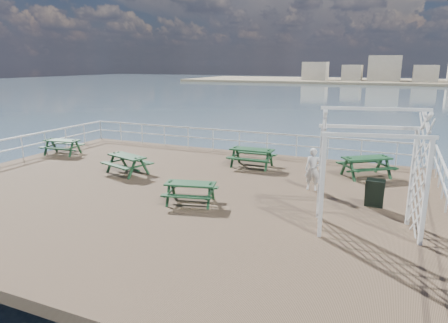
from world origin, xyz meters
TOP-DOWN VIEW (x-y plane):
  - ground at (0.00, 0.00)m, footprint 18.00×14.00m
  - sea_backdrop at (12.54, 134.07)m, footprint 300.00×300.00m
  - railing at (-0.07, 2.57)m, footprint 17.77×13.76m
  - picnic_table_a at (-7.80, 2.79)m, footprint 1.87×1.59m
  - picnic_table_b at (1.61, 4.24)m, footprint 1.87×1.51m
  - picnic_table_c at (6.30, 4.54)m, footprint 2.38×2.30m
  - picnic_table_d at (-2.69, 1.18)m, footprint 2.10×1.87m
  - picnic_table_e at (1.38, -0.96)m, footprint 1.84×1.61m
  - trellis_arbor at (6.72, -0.97)m, footprint 2.91×1.95m
  - sandwich_board at (6.82, 0.98)m, footprint 0.57×0.44m
  - person at (4.69, 2.01)m, footprint 0.56×0.39m

SIDE VIEW (x-z plane):
  - sea_backdrop at x=12.54m, z-range -5.11..4.09m
  - ground at x=0.00m, z-range -0.30..0.00m
  - sandwich_board at x=6.82m, z-range -0.01..0.90m
  - picnic_table_e at x=1.38m, z-range 0.11..0.88m
  - picnic_table_a at x=-7.80m, z-range 0.11..0.94m
  - picnic_table_d at x=-2.69m, z-range 0.12..0.97m
  - picnic_table_b at x=1.61m, z-range 0.13..1.03m
  - picnic_table_c at x=6.30m, z-range 0.13..1.03m
  - person at x=4.69m, z-range 0.00..1.50m
  - railing at x=-0.07m, z-range 0.32..1.42m
  - trellis_arbor at x=6.72m, z-range -0.18..3.13m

